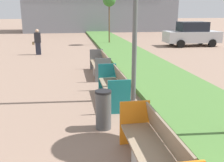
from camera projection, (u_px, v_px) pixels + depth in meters
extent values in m
cube|color=#4C7A38|center=(143.00, 65.00, 12.94)|extent=(2.80, 120.00, 0.18)
cube|color=gray|center=(151.00, 152.00, 4.34)|extent=(0.58, 2.20, 0.05)
cube|color=gray|center=(167.00, 136.00, 4.31)|extent=(0.14, 2.11, 0.48)
cube|color=orange|center=(135.00, 123.00, 5.40)|extent=(0.62, 0.04, 0.94)
cube|color=#ADA8A0|center=(112.00, 94.00, 8.09)|extent=(0.52, 0.60, 0.42)
cube|color=gray|center=(112.00, 87.00, 8.03)|extent=(0.58, 2.15, 0.05)
cube|color=gray|center=(121.00, 78.00, 8.01)|extent=(0.14, 2.06, 0.48)
cube|color=#197A7F|center=(119.00, 97.00, 6.98)|extent=(0.62, 0.04, 0.94)
cube|color=#197A7F|center=(107.00, 77.00, 9.07)|extent=(0.62, 0.04, 0.94)
cube|color=#ADA8A0|center=(99.00, 70.00, 11.34)|extent=(0.52, 0.60, 0.42)
cube|color=gray|center=(99.00, 65.00, 11.28)|extent=(0.58, 2.36, 0.05)
cube|color=gray|center=(106.00, 59.00, 11.25)|extent=(0.14, 2.26, 0.48)
cube|color=slate|center=(103.00, 70.00, 10.13)|extent=(0.62, 0.04, 0.94)
cube|color=slate|center=(96.00, 59.00, 12.41)|extent=(0.62, 0.04, 0.94)
cylinder|color=#4C4F51|center=(103.00, 111.00, 6.11)|extent=(0.37, 0.37, 0.88)
cylinder|color=black|center=(103.00, 92.00, 5.99)|extent=(0.38, 0.38, 0.05)
cylinder|color=brown|center=(109.00, 25.00, 20.86)|extent=(0.10, 0.10, 3.20)
sphere|color=#38702D|center=(109.00, 0.00, 20.37)|extent=(1.01, 1.01, 1.01)
cube|color=#232633|center=(38.00, 49.00, 16.43)|extent=(0.30, 0.22, 0.76)
cube|color=#232328|center=(37.00, 38.00, 16.25)|extent=(0.38, 0.24, 0.61)
sphere|color=tan|center=(37.00, 31.00, 16.15)|extent=(0.21, 0.21, 0.21)
cube|color=olive|center=(33.00, 43.00, 16.30)|extent=(0.12, 0.20, 0.18)
cube|color=#B7BABF|center=(192.00, 37.00, 20.36)|extent=(4.25, 1.88, 0.84)
cube|color=black|center=(192.00, 26.00, 20.16)|extent=(2.14, 1.61, 0.72)
cylinder|color=black|center=(212.00, 43.00, 19.82)|extent=(0.60, 0.20, 0.60)
cylinder|color=black|center=(201.00, 41.00, 21.53)|extent=(0.60, 0.20, 0.60)
cylinder|color=black|center=(181.00, 44.00, 19.42)|extent=(0.60, 0.20, 0.60)
cylinder|color=black|center=(172.00, 41.00, 21.13)|extent=(0.60, 0.20, 0.60)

